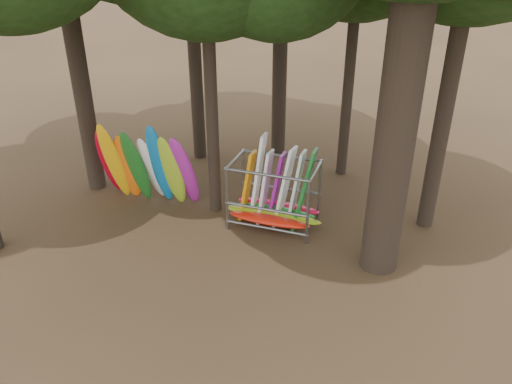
% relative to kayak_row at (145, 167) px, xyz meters
% --- Properties ---
extents(ground, '(120.00, 120.00, 0.00)m').
position_rel_kayak_row_xyz_m(ground, '(3.46, -2.01, -1.39)').
color(ground, '#47331E').
rests_on(ground, ground).
extents(lake, '(160.00, 160.00, 0.00)m').
position_rel_kayak_row_xyz_m(lake, '(3.46, 57.99, -1.39)').
color(lake, gray).
rests_on(lake, ground).
extents(kayak_row, '(3.70, 1.65, 3.20)m').
position_rel_kayak_row_xyz_m(kayak_row, '(0.00, 0.00, 0.00)').
color(kayak_row, '#BC011B').
rests_on(kayak_row, ground).
extents(storage_rack, '(3.19, 1.52, 2.90)m').
position_rel_kayak_row_xyz_m(storage_rack, '(4.50, 0.10, -0.38)').
color(storage_rack, slate).
rests_on(storage_rack, ground).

